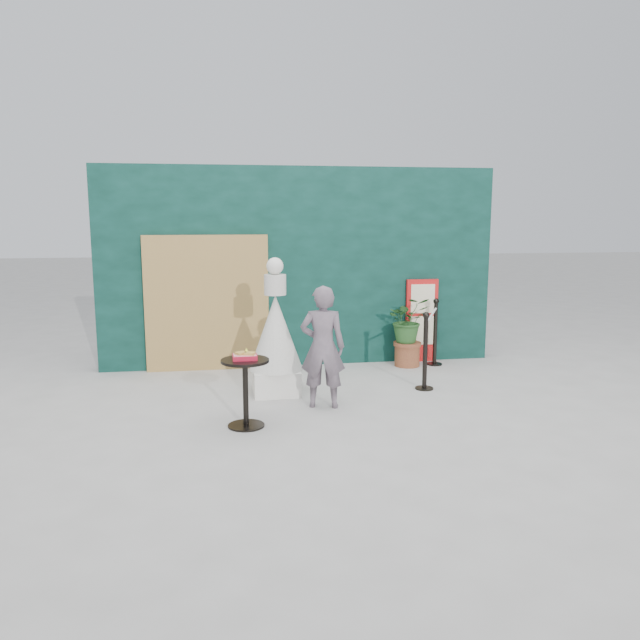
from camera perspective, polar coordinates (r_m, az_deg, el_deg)
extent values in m
plane|color=#ADAAA5|center=(6.80, 1.65, -10.01)|extent=(60.00, 60.00, 0.00)
cube|color=black|center=(9.55, -1.89, 4.86)|extent=(6.00, 0.30, 3.00)
cube|color=tan|center=(9.32, -10.27, 1.51)|extent=(1.80, 0.08, 2.00)
imported|color=slate|center=(7.40, 0.25, -2.48)|extent=(0.60, 0.45, 1.47)
cube|color=red|center=(9.90, 9.26, -0.05)|extent=(0.50, 0.06, 1.30)
cube|color=beige|center=(9.81, 9.38, 1.93)|extent=(0.38, 0.02, 0.45)
cube|color=beige|center=(9.89, 9.30, -0.94)|extent=(0.38, 0.02, 0.45)
cube|color=red|center=(9.96, 9.24, -2.92)|extent=(0.38, 0.02, 0.18)
cube|color=silver|center=(8.11, -4.02, -5.60)|extent=(0.59, 0.59, 0.32)
cone|color=silver|center=(7.97, -4.07, -1.13)|extent=(0.69, 0.69, 0.96)
cylinder|color=silver|center=(7.88, -4.13, 3.24)|extent=(0.28, 0.28, 0.26)
sphere|color=white|center=(7.85, -4.15, 4.95)|extent=(0.21, 0.21, 0.21)
cylinder|color=black|center=(6.95, -6.76, -9.55)|extent=(0.40, 0.40, 0.02)
cylinder|color=black|center=(6.84, -6.82, -6.78)|extent=(0.06, 0.06, 0.72)
cylinder|color=black|center=(6.75, -6.88, -3.72)|extent=(0.52, 0.52, 0.03)
cube|color=red|center=(6.74, -6.88, -3.39)|extent=(0.26, 0.19, 0.05)
cube|color=red|center=(6.73, -6.89, -3.16)|extent=(0.24, 0.17, 0.00)
cube|color=gold|center=(6.74, -7.24, -3.03)|extent=(0.15, 0.14, 0.02)
cube|color=#E1BE52|center=(6.71, -6.46, -3.06)|extent=(0.13, 0.13, 0.02)
cone|color=#F8F841|center=(6.77, -6.74, -2.80)|extent=(0.06, 0.06, 0.06)
cylinder|color=brown|center=(9.64, 7.96, -3.25)|extent=(0.38, 0.38, 0.32)
cylinder|color=brown|center=(9.60, 7.99, -2.18)|extent=(0.42, 0.42, 0.05)
imported|color=#265123|center=(9.53, 8.04, 0.03)|extent=(0.63, 0.54, 0.70)
cylinder|color=black|center=(8.44, 9.50, -6.17)|extent=(0.24, 0.24, 0.02)
cylinder|color=black|center=(8.32, 9.59, -3.06)|extent=(0.06, 0.06, 0.96)
sphere|color=black|center=(8.23, 9.69, 0.41)|extent=(0.09, 0.09, 0.09)
cylinder|color=black|center=(9.82, 10.40, -3.97)|extent=(0.24, 0.24, 0.02)
cylinder|color=black|center=(9.72, 10.48, -1.28)|extent=(0.06, 0.06, 0.96)
sphere|color=black|center=(9.64, 10.57, 1.70)|extent=(0.09, 0.09, 0.09)
cylinder|color=silver|center=(8.95, 10.14, 0.41)|extent=(0.63, 1.31, 0.03)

